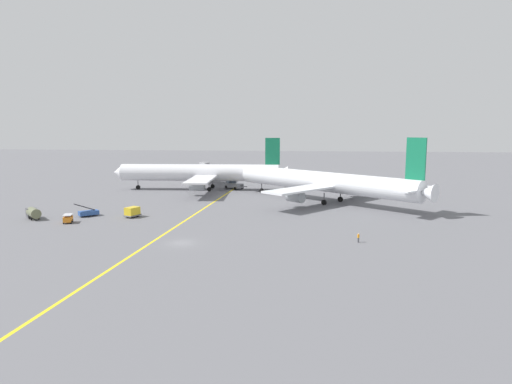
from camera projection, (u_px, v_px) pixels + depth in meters
ground_plane at (181, 243)px, 73.13m from camera, size 600.00×600.00×0.00m
taxiway_stripe at (173, 229)px, 83.49m from camera, size 5.30×119.92×0.01m
airliner_at_gate_left at (201, 173)px, 135.78m from camera, size 53.61×44.63×15.82m
airliner_being_pushed at (323, 182)px, 113.28m from camera, size 49.42×42.69×16.73m
pushback_tug at (234, 185)px, 138.73m from camera, size 8.03×7.30×2.94m
gse_baggage_cart_near_cluster at (68, 219)px, 88.48m from camera, size 2.40×3.10×1.71m
gse_container_dolly_flat at (132, 212)px, 94.16m from camera, size 3.28×3.81×2.15m
gse_belt_loader_portside at (88, 212)px, 95.18m from camera, size 4.42×4.30×3.02m
gse_fuel_bowser_stubby at (33, 213)px, 92.18m from camera, size 4.87×4.71×2.40m
ground_crew_wing_walker_right at (358, 238)px, 73.41m from camera, size 0.36×0.50×1.55m
jet_bridge at (202, 168)px, 159.15m from camera, size 4.73×16.78×6.25m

